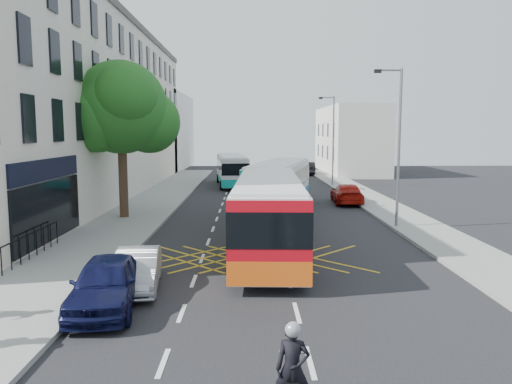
{
  "coord_description": "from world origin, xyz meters",
  "views": [
    {
      "loc": [
        -1.32,
        -13.32,
        5.0
      ],
      "look_at": [
        -1.01,
        9.77,
        2.2
      ],
      "focal_mm": 35.0,
      "sensor_mm": 36.0,
      "label": 1
    }
  ],
  "objects_px": {
    "motorbike": "(293,374)",
    "red_hatchback": "(347,194)",
    "bus_near": "(269,214)",
    "distant_car_grey": "(253,173)",
    "distant_car_silver": "(288,176)",
    "bus_far": "(232,170)",
    "parked_car_blue": "(107,283)",
    "lamp_far": "(332,136)",
    "street_tree": "(121,108)",
    "parked_car_silver": "(138,269)",
    "distant_car_dark": "(308,168)",
    "bus_mid": "(280,185)",
    "lamp_near": "(397,139)"
  },
  "relations": [
    {
      "from": "motorbike",
      "to": "red_hatchback",
      "type": "relative_size",
      "value": 0.42
    },
    {
      "from": "bus_near",
      "to": "distant_car_grey",
      "type": "distance_m",
      "value": 33.23
    },
    {
      "from": "motorbike",
      "to": "distant_car_silver",
      "type": "relative_size",
      "value": 0.57
    },
    {
      "from": "bus_far",
      "to": "motorbike",
      "type": "xyz_separation_m",
      "value": [
        2.38,
        -38.13,
        -0.66
      ]
    },
    {
      "from": "parked_car_blue",
      "to": "lamp_far",
      "type": "bearing_deg",
      "value": 65.0
    },
    {
      "from": "street_tree",
      "to": "parked_car_silver",
      "type": "height_order",
      "value": "street_tree"
    },
    {
      "from": "street_tree",
      "to": "distant_car_silver",
      "type": "height_order",
      "value": "street_tree"
    },
    {
      "from": "distant_car_grey",
      "to": "distant_car_dark",
      "type": "bearing_deg",
      "value": 34.04
    },
    {
      "from": "lamp_far",
      "to": "parked_car_silver",
      "type": "bearing_deg",
      "value": -110.45
    },
    {
      "from": "bus_mid",
      "to": "parked_car_blue",
      "type": "xyz_separation_m",
      "value": [
        -5.97,
        -17.89,
        -0.89
      ]
    },
    {
      "from": "bus_mid",
      "to": "parked_car_blue",
      "type": "height_order",
      "value": "bus_mid"
    },
    {
      "from": "parked_car_silver",
      "to": "red_hatchback",
      "type": "height_order",
      "value": "red_hatchback"
    },
    {
      "from": "bus_mid",
      "to": "distant_car_silver",
      "type": "xyz_separation_m",
      "value": [
        1.89,
        17.74,
        -1.03
      ]
    },
    {
      "from": "red_hatchback",
      "to": "street_tree",
      "type": "bearing_deg",
      "value": 27.3
    },
    {
      "from": "parked_car_silver",
      "to": "red_hatchback",
      "type": "xyz_separation_m",
      "value": [
        10.4,
        18.9,
        0.07
      ]
    },
    {
      "from": "lamp_near",
      "to": "red_hatchback",
      "type": "bearing_deg",
      "value": 94.35
    },
    {
      "from": "parked_car_silver",
      "to": "red_hatchback",
      "type": "distance_m",
      "value": 21.58
    },
    {
      "from": "distant_car_silver",
      "to": "lamp_far",
      "type": "bearing_deg",
      "value": 126.8
    },
    {
      "from": "lamp_near",
      "to": "red_hatchback",
      "type": "xyz_separation_m",
      "value": [
        -0.7,
        9.15,
        -3.92
      ]
    },
    {
      "from": "bus_mid",
      "to": "distant_car_silver",
      "type": "distance_m",
      "value": 17.87
    },
    {
      "from": "bus_mid",
      "to": "motorbike",
      "type": "bearing_deg",
      "value": -79.87
    },
    {
      "from": "motorbike",
      "to": "distant_car_grey",
      "type": "distance_m",
      "value": 45.11
    },
    {
      "from": "lamp_far",
      "to": "bus_near",
      "type": "bearing_deg",
      "value": -104.92
    },
    {
      "from": "bus_far",
      "to": "parked_car_blue",
      "type": "relative_size",
      "value": 2.36
    },
    {
      "from": "street_tree",
      "to": "distant_car_silver",
      "type": "distance_m",
      "value": 24.43
    },
    {
      "from": "lamp_far",
      "to": "bus_far",
      "type": "relative_size",
      "value": 0.78
    },
    {
      "from": "parked_car_blue",
      "to": "parked_car_silver",
      "type": "xyz_separation_m",
      "value": [
        0.46,
        1.85,
        -0.12
      ]
    },
    {
      "from": "bus_far",
      "to": "motorbike",
      "type": "relative_size",
      "value": 5.12
    },
    {
      "from": "red_hatchback",
      "to": "distant_car_dark",
      "type": "height_order",
      "value": "distant_car_dark"
    },
    {
      "from": "lamp_far",
      "to": "distant_car_dark",
      "type": "relative_size",
      "value": 1.76
    },
    {
      "from": "distant_car_silver",
      "to": "distant_car_dark",
      "type": "bearing_deg",
      "value": -114.68
    },
    {
      "from": "bus_mid",
      "to": "distant_car_dark",
      "type": "distance_m",
      "value": 26.96
    },
    {
      "from": "motorbike",
      "to": "distant_car_silver",
      "type": "height_order",
      "value": "motorbike"
    },
    {
      "from": "bus_near",
      "to": "parked_car_silver",
      "type": "distance_m",
      "value": 6.34
    },
    {
      "from": "lamp_far",
      "to": "distant_car_dark",
      "type": "height_order",
      "value": "lamp_far"
    },
    {
      "from": "distant_car_silver",
      "to": "lamp_near",
      "type": "bearing_deg",
      "value": 92.99
    },
    {
      "from": "motorbike",
      "to": "street_tree",
      "type": "bearing_deg",
      "value": 119.79
    },
    {
      "from": "red_hatchback",
      "to": "parked_car_blue",
      "type": "bearing_deg",
      "value": 65.85
    },
    {
      "from": "bus_far",
      "to": "lamp_far",
      "type": "bearing_deg",
      "value": -11.82
    },
    {
      "from": "red_hatchback",
      "to": "distant_car_grey",
      "type": "bearing_deg",
      "value": -67.55
    },
    {
      "from": "distant_car_dark",
      "to": "distant_car_grey",
      "type": "bearing_deg",
      "value": 40.28
    },
    {
      "from": "parked_car_blue",
      "to": "bus_mid",
      "type": "bearing_deg",
      "value": 66.62
    },
    {
      "from": "parked_car_silver",
      "to": "distant_car_dark",
      "type": "relative_size",
      "value": 0.83
    },
    {
      "from": "bus_far",
      "to": "distant_car_silver",
      "type": "distance_m",
      "value": 6.33
    },
    {
      "from": "distant_car_silver",
      "to": "distant_car_dark",
      "type": "height_order",
      "value": "distant_car_dark"
    },
    {
      "from": "parked_car_blue",
      "to": "bus_far",
      "type": "bearing_deg",
      "value": 80.87
    },
    {
      "from": "parked_car_silver",
      "to": "distant_car_grey",
      "type": "height_order",
      "value": "distant_car_grey"
    },
    {
      "from": "motorbike",
      "to": "distant_car_dark",
      "type": "bearing_deg",
      "value": 91.35
    },
    {
      "from": "lamp_far",
      "to": "bus_mid",
      "type": "bearing_deg",
      "value": -112.16
    },
    {
      "from": "lamp_far",
      "to": "distant_car_grey",
      "type": "relative_size",
      "value": 1.72
    }
  ]
}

